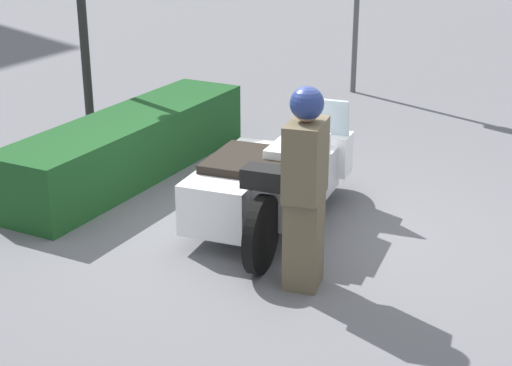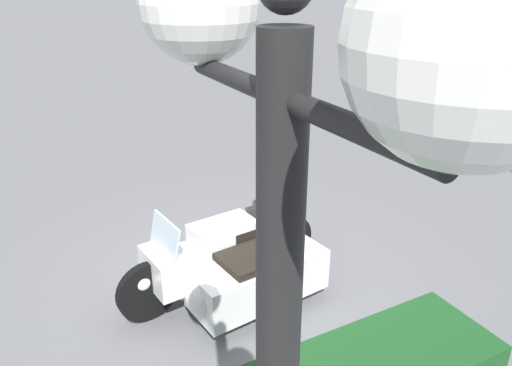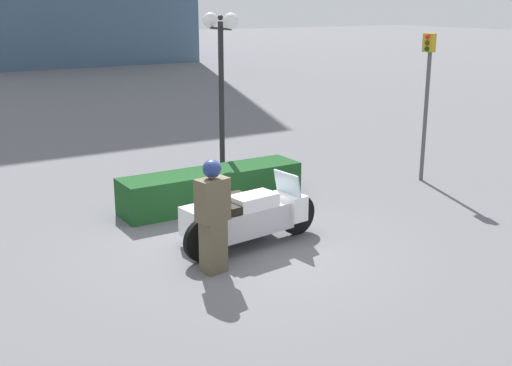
% 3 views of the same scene
% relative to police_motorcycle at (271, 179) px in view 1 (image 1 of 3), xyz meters
% --- Properties ---
extents(ground_plane, '(160.00, 160.00, 0.00)m').
position_rel_police_motorcycle_xyz_m(ground_plane, '(-0.24, -0.33, -0.49)').
color(ground_plane, slate).
extents(police_motorcycle, '(2.71, 1.28, 1.18)m').
position_rel_police_motorcycle_xyz_m(police_motorcycle, '(0.00, 0.00, 0.00)').
color(police_motorcycle, black).
rests_on(police_motorcycle, ground).
extents(officer_rider, '(0.53, 0.38, 1.77)m').
position_rel_police_motorcycle_xyz_m(officer_rider, '(-1.05, -0.85, 0.45)').
color(officer_rider, brown).
rests_on(officer_rider, ground).
extents(hedge_bush_curbside, '(3.79, 0.90, 0.73)m').
position_rel_police_motorcycle_xyz_m(hedge_bush_curbside, '(0.51, 2.13, -0.12)').
color(hedge_bush_curbside, '#19471E').
rests_on(hedge_bush_curbside, ground).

